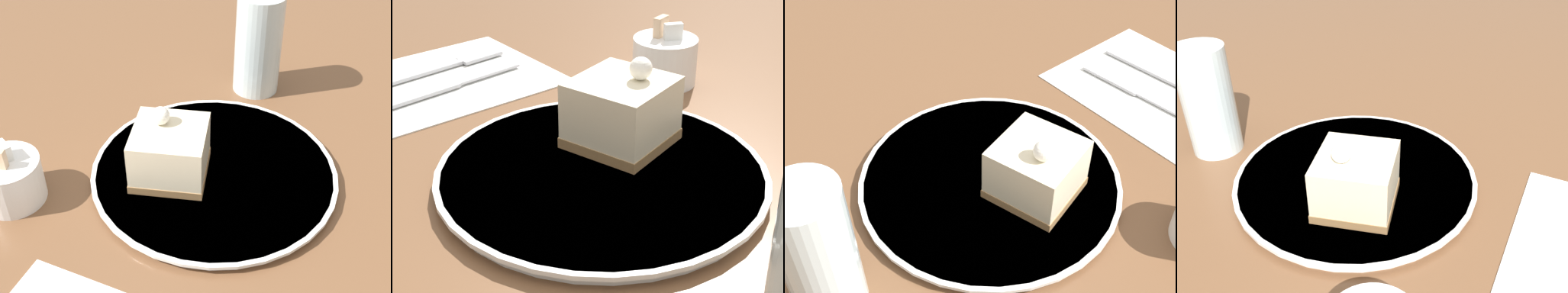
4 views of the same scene
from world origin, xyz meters
TOP-DOWN VIEW (x-y plane):
  - ground_plane at (0.00, 0.00)m, footprint 4.00×4.00m
  - plate at (0.03, -0.03)m, footprint 0.28×0.28m
  - cake_slice at (-0.00, 0.02)m, footprint 0.10×0.10m
  - drinking_glass at (0.22, 0.00)m, footprint 0.06×0.06m

SIDE VIEW (x-z plane):
  - ground_plane at x=0.00m, z-range 0.00..0.00m
  - plate at x=0.03m, z-range 0.00..0.01m
  - cake_slice at x=0.00m, z-range 0.00..0.08m
  - drinking_glass at x=0.22m, z-range 0.00..0.14m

